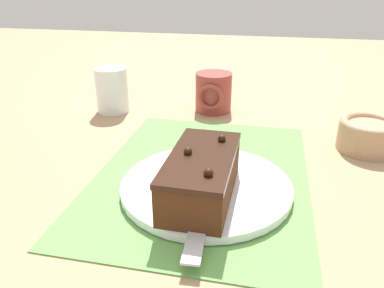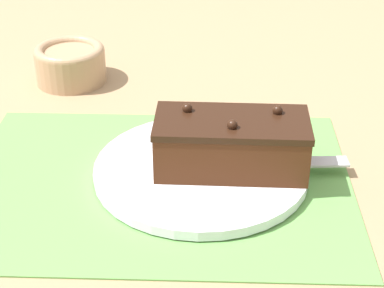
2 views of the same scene
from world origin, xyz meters
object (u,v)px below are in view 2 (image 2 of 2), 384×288
(chocolate_cake, at_px, (231,143))
(serving_knife, at_px, (219,160))
(cake_plate, at_px, (201,170))
(small_bowl, at_px, (70,63))

(chocolate_cake, relative_size, serving_knife, 0.78)
(cake_plate, relative_size, serving_knife, 1.11)
(small_bowl, bearing_deg, serving_knife, -48.81)
(cake_plate, height_order, small_bowl, small_bowl)
(chocolate_cake, distance_m, serving_knife, 0.03)
(cake_plate, relative_size, small_bowl, 2.36)
(chocolate_cake, xyz_separation_m, small_bowl, (-0.25, 0.27, -0.02))
(cake_plate, height_order, serving_knife, serving_knife)
(cake_plate, bearing_deg, chocolate_cake, -1.60)
(chocolate_cake, relative_size, small_bowl, 1.66)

